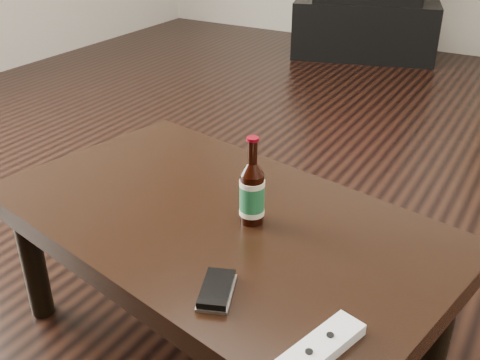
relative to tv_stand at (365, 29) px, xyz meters
The scene contains 6 objects.
floor 2.69m from the tv_stand, 76.13° to the right, with size 5.00×6.00×0.01m, color black.
tv_stand is the anchor object (origin of this frame).
coffee_table 2.94m from the tv_stand, 77.62° to the right, with size 1.15×0.81×0.39m.
beer_bottle 2.95m from the tv_stand, 76.00° to the right, with size 0.06×0.06×0.20m.
phone 3.20m from the tv_stand, 75.91° to the right, with size 0.09×0.12×0.02m.
remote 3.31m from the tv_stand, 72.47° to the right, with size 0.10×0.19×0.02m.
Camera 1 is at (0.58, -1.17, 1.05)m, focal length 42.00 mm.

